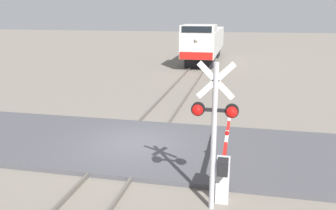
# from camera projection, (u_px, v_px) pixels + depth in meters

# --- Properties ---
(ground_plane) EXTENTS (160.00, 160.00, 0.00)m
(ground_plane) POSITION_uv_depth(u_px,v_px,m) (135.00, 147.00, 13.49)
(ground_plane) COLOR slate
(rail_track_left) EXTENTS (0.08, 80.00, 0.15)m
(rail_track_left) POSITION_uv_depth(u_px,v_px,m) (118.00, 144.00, 13.62)
(rail_track_left) COLOR #59544C
(rail_track_left) RESTS_ON ground_plane
(rail_track_right) EXTENTS (0.08, 80.00, 0.15)m
(rail_track_right) POSITION_uv_depth(u_px,v_px,m) (153.00, 147.00, 13.33)
(rail_track_right) COLOR #59544C
(rail_track_right) RESTS_ON ground_plane
(road_surface) EXTENTS (36.00, 5.56, 0.16)m
(road_surface) POSITION_uv_depth(u_px,v_px,m) (135.00, 145.00, 13.47)
(road_surface) COLOR #47474C
(road_surface) RESTS_ON ground_plane
(locomotive) EXTENTS (3.05, 14.48, 3.99)m
(locomotive) POSITION_uv_depth(u_px,v_px,m) (205.00, 42.00, 36.22)
(locomotive) COLOR black
(locomotive) RESTS_ON ground_plane
(crossing_signal) EXTENTS (1.18, 0.33, 3.98)m
(crossing_signal) POSITION_uv_depth(u_px,v_px,m) (214.00, 121.00, 8.63)
(crossing_signal) COLOR #ADADB2
(crossing_signal) RESTS_ON ground_plane
(crossing_gate) EXTENTS (0.36, 6.18, 1.41)m
(crossing_gate) POSITION_uv_depth(u_px,v_px,m) (225.00, 160.00, 10.15)
(crossing_gate) COLOR silver
(crossing_gate) RESTS_ON ground_plane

